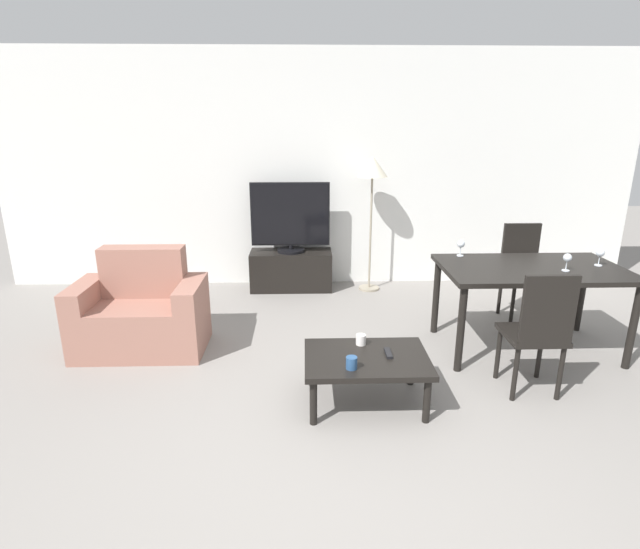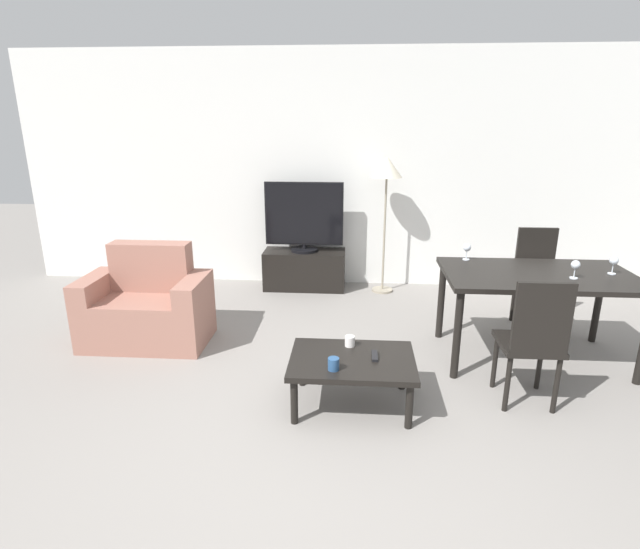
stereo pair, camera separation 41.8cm
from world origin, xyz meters
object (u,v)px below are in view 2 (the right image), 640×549
cup_white_near (334,364)px  dining_chair_near (534,338)px  dining_table (538,283)px  wine_glass_left (575,266)px  tv_stand (305,270)px  armchair (147,308)px  coffee_table (352,364)px  remote_primary (375,356)px  wine_glass_center (467,249)px  wine_glass_right (614,262)px  cup_colored_far (350,341)px  floor_lamp (387,175)px  tv (304,217)px  dining_chair_far (537,274)px

cup_white_near → dining_chair_near: bearing=10.6°
dining_table → dining_chair_near: size_ratio=1.58×
wine_glass_left → tv_stand: bearing=141.3°
armchair → coffee_table: (1.84, -0.94, 0.00)m
coffee_table → wine_glass_left: wine_glass_left is taller
dining_table → remote_primary: size_ratio=9.97×
dining_chair_near → wine_glass_left: size_ratio=6.46×
wine_glass_center → wine_glass_right: 1.12m
cup_white_near → armchair: bearing=147.0°
dining_chair_near → wine_glass_center: 1.18m
armchair → dining_chair_near: size_ratio=1.14×
dining_table → cup_colored_far: bearing=-157.0°
armchair → wine_glass_left: wine_glass_left is taller
cup_white_near → wine_glass_center: wine_glass_center is taller
wine_glass_right → dining_chair_near: bearing=-137.3°
dining_table → wine_glass_right: size_ratio=10.24×
tv_stand → dining_table: 2.71m
dining_table → wine_glass_left: bearing=-31.5°
armchair → floor_lamp: bearing=35.2°
armchair → wine_glass_right: wine_glass_right is taller
floor_lamp → wine_glass_center: size_ratio=10.58×
tv → wine_glass_right: (2.63, -1.68, -0.00)m
tv → wine_glass_center: bearing=-40.5°
dining_table → dining_chair_far: dining_chair_far is taller
tv_stand → remote_primary: 2.61m
floor_lamp → tv_stand: bearing=176.8°
tv → floor_lamp: bearing=-3.0°
cup_colored_far → wine_glass_center: bearing=44.9°
dining_chair_near → cup_colored_far: size_ratio=12.40×
armchair → cup_white_near: bearing=-33.0°
remote_primary → wine_glass_left: (1.54, 0.68, 0.48)m
dining_chair_near → wine_glass_center: bearing=102.4°
dining_table → cup_white_near: 1.91m
cup_colored_far → dining_chair_far: bearing=38.3°
dining_table → coffee_table: bearing=-150.7°
remote_primary → tv_stand: bearing=106.5°
remote_primary → wine_glass_right: wine_glass_right is taller
remote_primary → wine_glass_center: wine_glass_center is taller
coffee_table → cup_white_near: bearing=-124.9°
dining_table → wine_glass_right: (0.56, 0.01, 0.18)m
tv → cup_white_near: bearing=-80.2°
cup_colored_far → wine_glass_left: 1.85m
armchair → coffee_table: size_ratio=1.25×
tv_stand → dining_table: bearing=-39.3°
dining_table → wine_glass_left: 0.31m
armchair → tv_stand: bearing=51.7°
tv → dining_chair_near: 3.06m
wine_glass_left → wine_glass_center: size_ratio=1.00×
tv → wine_glass_center: size_ratio=6.16×
floor_lamp → wine_glass_right: floor_lamp is taller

